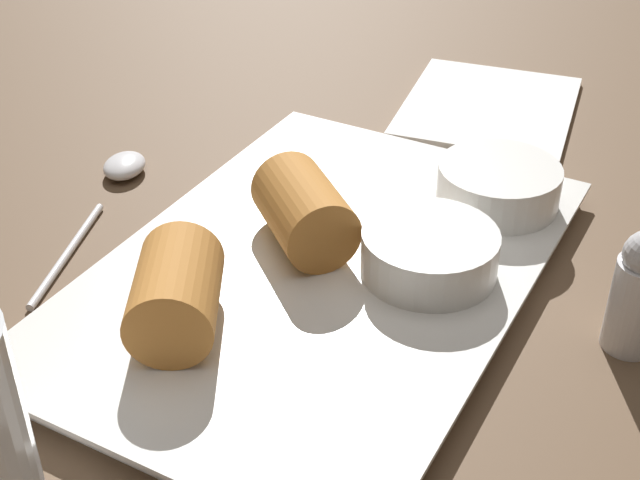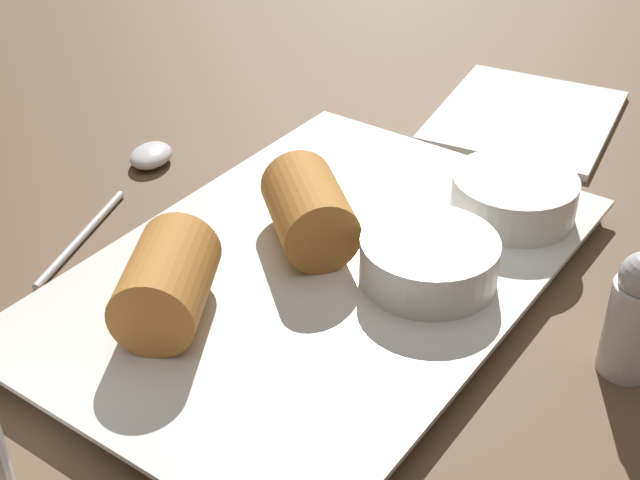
{
  "view_description": "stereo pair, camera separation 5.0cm",
  "coord_description": "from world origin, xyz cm",
  "px_view_note": "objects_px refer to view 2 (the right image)",
  "views": [
    {
      "loc": [
        38.5,
        20.75,
        34.34
      ],
      "look_at": [
        0.69,
        0.1,
        5.36
      ],
      "focal_mm": 50.0,
      "sensor_mm": 36.0,
      "label": 1
    },
    {
      "loc": [
        35.85,
        25.0,
        34.34
      ],
      "look_at": [
        0.69,
        0.1,
        5.36
      ],
      "focal_mm": 50.0,
      "sensor_mm": 36.0,
      "label": 2
    }
  ],
  "objects_px": {
    "dipping_bowl_far": "(514,195)",
    "spoon": "(141,167)",
    "dipping_bowl_near": "(429,258)",
    "serving_plate": "(320,276)",
    "napkin": "(525,117)",
    "salt_shaker": "(636,314)"
  },
  "relations": [
    {
      "from": "serving_plate",
      "to": "salt_shaker",
      "type": "bearing_deg",
      "value": 101.1
    },
    {
      "from": "spoon",
      "to": "dipping_bowl_near",
      "type": "bearing_deg",
      "value": 87.53
    },
    {
      "from": "dipping_bowl_far",
      "to": "serving_plate",
      "type": "bearing_deg",
      "value": -29.83
    },
    {
      "from": "dipping_bowl_near",
      "to": "dipping_bowl_far",
      "type": "relative_size",
      "value": 1.0
    },
    {
      "from": "dipping_bowl_far",
      "to": "spoon",
      "type": "bearing_deg",
      "value": -71.89
    },
    {
      "from": "dipping_bowl_near",
      "to": "salt_shaker",
      "type": "xyz_separation_m",
      "value": [
        -0.01,
        0.12,
        0.01
      ]
    },
    {
      "from": "serving_plate",
      "to": "salt_shaker",
      "type": "relative_size",
      "value": 4.73
    },
    {
      "from": "serving_plate",
      "to": "napkin",
      "type": "xyz_separation_m",
      "value": [
        -0.28,
        0.01,
        -0.0
      ]
    },
    {
      "from": "dipping_bowl_near",
      "to": "spoon",
      "type": "relative_size",
      "value": 0.45
    },
    {
      "from": "napkin",
      "to": "salt_shaker",
      "type": "xyz_separation_m",
      "value": [
        0.25,
        0.17,
        0.03
      ]
    },
    {
      "from": "serving_plate",
      "to": "salt_shaker",
      "type": "height_order",
      "value": "salt_shaker"
    },
    {
      "from": "serving_plate",
      "to": "salt_shaker",
      "type": "xyz_separation_m",
      "value": [
        -0.03,
        0.17,
        0.03
      ]
    },
    {
      "from": "dipping_bowl_far",
      "to": "salt_shaker",
      "type": "distance_m",
      "value": 0.14
    },
    {
      "from": "dipping_bowl_far",
      "to": "salt_shaker",
      "type": "relative_size",
      "value": 1.09
    },
    {
      "from": "dipping_bowl_far",
      "to": "spoon",
      "type": "xyz_separation_m",
      "value": [
        0.08,
        -0.25,
        -0.02
      ]
    },
    {
      "from": "spoon",
      "to": "serving_plate",
      "type": "bearing_deg",
      "value": 79.03
    },
    {
      "from": "dipping_bowl_far",
      "to": "spoon",
      "type": "height_order",
      "value": "dipping_bowl_far"
    },
    {
      "from": "dipping_bowl_near",
      "to": "serving_plate",
      "type": "bearing_deg",
      "value": -66.61
    },
    {
      "from": "serving_plate",
      "to": "spoon",
      "type": "xyz_separation_m",
      "value": [
        -0.04,
        -0.19,
        -0.0
      ]
    },
    {
      "from": "serving_plate",
      "to": "spoon",
      "type": "relative_size",
      "value": 1.95
    },
    {
      "from": "dipping_bowl_near",
      "to": "napkin",
      "type": "bearing_deg",
      "value": -168.38
    },
    {
      "from": "dipping_bowl_near",
      "to": "salt_shaker",
      "type": "relative_size",
      "value": 1.09
    }
  ]
}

